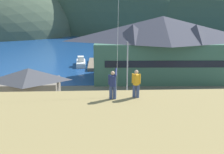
% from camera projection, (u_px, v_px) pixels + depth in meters
% --- Properties ---
extents(ground_plane, '(600.00, 600.00, 0.00)m').
position_uv_depth(ground_plane, '(119.00, 138.00, 25.31)').
color(ground_plane, '#66604C').
extents(parking_lot_pad, '(40.00, 20.00, 0.10)m').
position_uv_depth(parking_lot_pad, '(116.00, 117.00, 30.12)').
color(parking_lot_pad, gray).
rests_on(parking_lot_pad, ground).
extents(bay_water, '(360.00, 84.00, 0.03)m').
position_uv_depth(bay_water, '(106.00, 47.00, 83.21)').
color(bay_water, navy).
rests_on(bay_water, ground).
extents(far_hill_center_saddle, '(84.10, 46.90, 76.99)m').
position_uv_depth(far_hill_center_saddle, '(121.00, 32.00, 135.29)').
color(far_hill_center_saddle, '#334733').
rests_on(far_hill_center_saddle, ground).
extents(far_hill_far_shoulder, '(112.27, 52.23, 61.41)m').
position_uv_depth(far_hill_far_shoulder, '(191.00, 31.00, 139.65)').
color(far_hill_far_shoulder, '#334733').
rests_on(far_hill_far_shoulder, ground).
extents(harbor_lodge, '(24.92, 11.33, 10.96)m').
position_uv_depth(harbor_lodge, '(162.00, 46.00, 45.11)').
color(harbor_lodge, '#38604C').
rests_on(harbor_lodge, ground).
extents(storage_shed_near_lot, '(7.48, 4.99, 5.37)m').
position_uv_depth(storage_shed_near_lot, '(30.00, 89.00, 31.45)').
color(storage_shed_near_lot, '#756B5B').
rests_on(storage_shed_near_lot, ground).
extents(wharf_dock, '(3.20, 11.36, 0.70)m').
position_uv_depth(wharf_dock, '(96.00, 64.00, 57.13)').
color(wharf_dock, '#70604C').
rests_on(wharf_dock, ground).
extents(moored_boat_wharfside, '(2.32, 6.06, 2.16)m').
position_uv_depth(moored_boat_wharfside, '(81.00, 63.00, 56.81)').
color(moored_boat_wharfside, silver).
rests_on(moored_boat_wharfside, ground).
extents(moored_boat_outer_mooring, '(2.56, 7.73, 2.16)m').
position_uv_depth(moored_boat_outer_mooring, '(112.00, 62.00, 57.16)').
color(moored_boat_outer_mooring, '#A8A399').
rests_on(moored_boat_outer_mooring, ground).
extents(parked_car_mid_row_center, '(4.23, 2.10, 1.82)m').
position_uv_depth(parked_car_mid_row_center, '(139.00, 123.00, 26.24)').
color(parked_car_mid_row_center, black).
rests_on(parked_car_mid_row_center, parking_lot_pad).
extents(parked_car_front_row_end, '(4.24, 2.14, 1.82)m').
position_uv_depth(parked_car_front_row_end, '(78.00, 127.00, 25.42)').
color(parked_car_front_row_end, black).
rests_on(parked_car_front_row_end, parking_lot_pad).
extents(parked_car_mid_row_far, '(4.34, 2.34, 1.82)m').
position_uv_depth(parked_car_mid_row_far, '(190.00, 129.00, 24.97)').
color(parked_car_mid_row_far, '#9EA3A8').
rests_on(parked_car_mid_row_far, parking_lot_pad).
extents(parked_car_back_row_left, '(4.26, 2.17, 1.82)m').
position_uv_depth(parked_car_back_row_left, '(116.00, 103.00, 31.70)').
color(parked_car_back_row_left, '#B28923').
rests_on(parked_car_back_row_left, parking_lot_pad).
extents(parking_light_pole, '(0.24, 0.78, 7.90)m').
position_uv_depth(parking_light_pole, '(127.00, 68.00, 34.38)').
color(parking_light_pole, '#ADADB2').
rests_on(parking_light_pole, parking_lot_pad).
extents(person_kite_flyer, '(0.56, 0.64, 1.86)m').
position_uv_depth(person_kite_flyer, '(113.00, 84.00, 15.69)').
color(person_kite_flyer, '#384770').
rests_on(person_kite_flyer, grassy_hill_foreground).
extents(person_companion, '(0.53, 0.40, 1.74)m').
position_uv_depth(person_companion, '(136.00, 83.00, 15.95)').
color(person_companion, '#384770').
rests_on(person_companion, grassy_hill_foreground).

